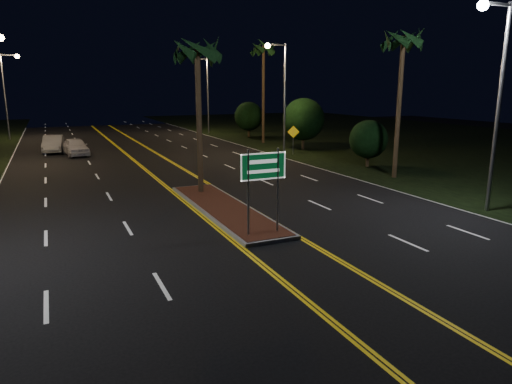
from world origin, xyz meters
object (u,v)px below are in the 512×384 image
streetlight_right_mid (281,86)px  streetlight_right_far (205,86)px  warning_sign (293,136)px  median_island (224,208)px  streetlight_right_near (495,84)px  shrub_far (249,116)px  palm_right_far (263,50)px  highway_sign (263,174)px  streetlight_left_far (8,86)px  car_far (53,142)px  palm_median (197,51)px  palm_right_near (403,41)px  shrub_near (368,139)px  car_near (76,145)px  shrub_mid (304,119)px

streetlight_right_mid → streetlight_right_far: 20.00m
streetlight_right_mid → warning_sign: bearing=-28.6°
streetlight_right_mid → streetlight_right_far: (0.00, 20.00, 0.00)m
median_island → streetlight_right_near: 12.99m
streetlight_right_near → shrub_far: (3.19, 34.00, -3.32)m
streetlight_right_far → palm_right_far: palm_right_far is taller
shrub_far → streetlight_right_near: bearing=-95.4°
highway_sign → shrub_far: shrub_far is taller
streetlight_right_near → warning_sign: (0.96, 19.48, -4.10)m
streetlight_right_mid → shrub_far: streetlight_right_mid is taller
streetlight_left_far → palm_right_far: palm_right_far is taller
highway_sign → streetlight_right_near: bearing=-4.3°
shrub_far → car_far: bearing=-167.3°
palm_median → palm_right_far: (12.80, 19.50, 1.87)m
palm_right_near → palm_right_far: bearing=89.1°
highway_sign → streetlight_right_near: size_ratio=0.36×
streetlight_right_mid → palm_median: (-10.61, -11.50, 1.62)m
palm_right_far → shrub_near: bearing=-87.5°
streetlight_right_near → warning_sign: size_ratio=3.74×
car_near → streetlight_right_far: bearing=33.8°
shrub_mid → car_near: 19.77m
car_near → car_far: bearing=114.3°
streetlight_right_mid → car_far: (-17.42, 9.37, -4.81)m
streetlight_right_mid → palm_median: bearing=-132.7°
streetlight_right_near → car_far: 34.48m
streetlight_right_mid → car_far: 20.35m
car_far → palm_right_near: bearing=-42.6°
streetlight_right_near → shrub_mid: size_ratio=1.95×
palm_right_far → car_far: palm_right_far is taller
palm_right_far → shrub_mid: bearing=-78.7°
car_far → palm_median: bearing=-66.7°
streetlight_left_far → warning_sign: 31.88m
streetlight_left_far → palm_right_far: size_ratio=0.87×
highway_sign → car_near: 26.34m
streetlight_left_far → car_far: streetlight_left_far is taller
streetlight_right_far → palm_right_near: (1.89, -32.00, 2.56)m
streetlight_right_near → shrub_near: streetlight_right_near is taller
palm_median → car_near: (-5.13, 18.08, -6.44)m
shrub_near → streetlight_right_mid: bearing=109.8°
streetlight_right_near → car_near: size_ratio=1.80×
streetlight_left_far → car_near: streetlight_left_far is taller
streetlight_right_mid → palm_right_far: bearing=74.7°
streetlight_right_near → streetlight_left_far: bearing=116.8°
streetlight_left_far → shrub_near: (24.11, -30.00, -3.71)m
shrub_mid → shrub_far: shrub_mid is taller
warning_sign → median_island: bearing=-108.8°
streetlight_right_near → palm_right_far: bearing=85.5°
streetlight_right_far → palm_right_near: 32.16m
car_far → car_near: bearing=-53.8°
highway_sign → median_island: bearing=90.0°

